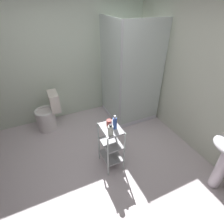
% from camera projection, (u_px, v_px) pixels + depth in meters
% --- Properties ---
extents(ground_plane, '(4.20, 4.20, 0.02)m').
position_uv_depth(ground_plane, '(94.00, 176.00, 2.69)').
color(ground_plane, silver).
extents(wall_back, '(4.20, 0.14, 2.50)m').
position_uv_depth(wall_back, '(207.00, 78.00, 2.62)').
color(wall_back, silver).
rests_on(wall_back, ground_plane).
extents(wall_left, '(0.10, 4.20, 2.50)m').
position_uv_depth(wall_left, '(57.00, 59.00, 3.38)').
color(wall_left, silver).
rests_on(wall_left, ground_plane).
extents(shower_stall, '(0.92, 0.92, 2.00)m').
position_uv_depth(shower_stall, '(127.00, 98.00, 3.75)').
color(shower_stall, white).
rests_on(shower_stall, ground_plane).
extents(toilet, '(0.37, 0.49, 0.76)m').
position_uv_depth(toilet, '(48.00, 115.00, 3.49)').
color(toilet, white).
rests_on(toilet, ground_plane).
extents(storage_cart, '(0.38, 0.28, 0.74)m').
position_uv_depth(storage_cart, '(111.00, 144.00, 2.64)').
color(storage_cart, silver).
rests_on(storage_cart, ground_plane).
extents(shampoo_bottle_blue, '(0.06, 0.06, 0.21)m').
position_uv_depth(shampoo_bottle_blue, '(115.00, 123.00, 2.41)').
color(shampoo_bottle_blue, '#3357B6').
rests_on(shampoo_bottle_blue, storage_cart).
extents(lotion_bottle_white, '(0.07, 0.07, 0.16)m').
position_uv_depth(lotion_bottle_white, '(111.00, 130.00, 2.31)').
color(lotion_bottle_white, white).
rests_on(lotion_bottle_white, storage_cart).
extents(rinse_cup, '(0.07, 0.07, 0.10)m').
position_uv_depth(rinse_cup, '(109.00, 123.00, 2.48)').
color(rinse_cup, '#B24742').
rests_on(rinse_cup, storage_cart).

